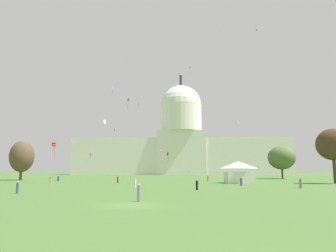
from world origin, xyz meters
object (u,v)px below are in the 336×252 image
(person_grey_edge_east, at_px, (139,193))
(person_tan_front_right, at_px, (51,181))
(tree_east_near, at_px, (333,145))
(person_orange_deep_crowd, at_px, (208,178))
(person_grey_back_right, at_px, (301,183))
(kite_turquoise_high, at_px, (191,69))
(kite_blue_mid, at_px, (114,130))
(person_black_near_tree_west, at_px, (197,185))
(capitol_building, at_px, (181,142))
(person_maroon_front_center, at_px, (118,180))
(kite_gold_high, at_px, (113,89))
(person_navy_lawn_far_left, at_px, (58,179))
(kite_yellow_mid, at_px, (237,123))
(kite_red_low, at_px, (54,144))
(tree_west_far, at_px, (22,157))
(person_denim_edge_west, at_px, (18,188))
(event_tent, at_px, (239,172))
(kite_lime_high, at_px, (257,30))
(kite_cyan_high, at_px, (127,57))
(kite_violet_low, at_px, (91,155))
(kite_green_mid, at_px, (128,101))
(kite_white_mid, at_px, (105,122))
(tree_east_mid, at_px, (282,158))
(person_denim_back_left, at_px, (241,182))
(kite_orange_mid, at_px, (139,104))
(kite_pink_low, at_px, (160,151))
(kite_magenta_low, at_px, (274,154))

(person_grey_edge_east, distance_m, person_tan_front_right, 42.09)
(tree_east_near, relative_size, person_orange_deep_crowd, 7.39)
(person_grey_back_right, relative_size, kite_turquoise_high, 0.77)
(person_grey_back_right, bearing_deg, kite_blue_mid, 67.19)
(person_grey_back_right, bearing_deg, person_black_near_tree_west, 147.15)
(capitol_building, xyz_separation_m, person_maroon_front_center, (-14.79, -134.46, -20.48))
(person_orange_deep_crowd, relative_size, kite_gold_high, 0.35)
(person_navy_lawn_far_left, bearing_deg, kite_turquoise_high, 61.45)
(person_grey_edge_east, distance_m, kite_yellow_mid, 154.14)
(kite_red_low, bearing_deg, person_tan_front_right, 63.37)
(kite_gold_high, distance_m, kite_blue_mid, 41.02)
(tree_west_far, bearing_deg, person_denim_edge_west, -63.07)
(capitol_building, distance_m, tree_east_near, 140.08)
(kite_blue_mid, bearing_deg, event_tent, -150.51)
(capitol_building, distance_m, tree_west_far, 124.59)
(kite_lime_high, bearing_deg, kite_cyan_high, 39.20)
(kite_gold_high, bearing_deg, kite_blue_mid, -67.49)
(kite_gold_high, xyz_separation_m, kite_violet_low, (5.44, -60.89, -43.22))
(kite_green_mid, bearing_deg, kite_gold_high, 5.15)
(person_grey_back_right, bearing_deg, kite_white_mid, 79.14)
(kite_green_mid, bearing_deg, kite_yellow_mid, -47.95)
(person_grey_edge_east, distance_m, kite_green_mid, 84.22)
(kite_turquoise_high, height_order, kite_violet_low, kite_turquoise_high)
(tree_east_mid, bearing_deg, person_tan_front_right, -143.20)
(person_denim_back_left, relative_size, kite_gold_high, 0.35)
(person_maroon_front_center, relative_size, kite_cyan_high, 0.49)
(event_tent, height_order, kite_orange_mid, kite_orange_mid)
(person_tan_front_right, height_order, person_navy_lawn_far_left, person_tan_front_right)
(kite_red_low, bearing_deg, event_tent, 142.45)
(kite_yellow_mid, bearing_deg, event_tent, -38.91)
(tree_east_near, xyz_separation_m, person_denim_edge_west, (-54.99, -31.59, -7.91))
(kite_pink_low, distance_m, kite_blue_mid, 34.26)
(person_navy_lawn_far_left, distance_m, kite_yellow_mid, 116.84)
(kite_orange_mid, relative_size, kite_turquoise_high, 1.05)
(kite_cyan_high, height_order, kite_violet_low, kite_cyan_high)
(person_grey_edge_east, bearing_deg, kite_red_low, -117.57)
(tree_west_far, xyz_separation_m, kite_red_low, (19.41, -23.81, 1.65))
(person_denim_edge_west, relative_size, kite_blue_mid, 1.11)
(kite_yellow_mid, bearing_deg, tree_east_near, -27.60)
(person_denim_edge_west, xyz_separation_m, kite_orange_mid, (2.45, 95.00, 31.10))
(kite_pink_low, bearing_deg, tree_west_far, -124.63)
(kite_orange_mid, relative_size, kite_white_mid, 0.63)
(kite_magenta_low, bearing_deg, tree_east_mid, -70.12)
(kite_red_low, distance_m, kite_white_mid, 44.07)
(capitol_building, relative_size, kite_violet_low, 59.62)
(capitol_building, relative_size, person_maroon_front_center, 86.15)
(person_orange_deep_crowd, xyz_separation_m, kite_red_low, (-35.60, -15.63, 7.90))
(tree_east_near, height_order, kite_lime_high, kite_lime_high)
(kite_cyan_high, bearing_deg, tree_west_far, -4.51)
(tree_east_near, xyz_separation_m, kite_yellow_mid, (-2.02, 105.87, 20.89))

